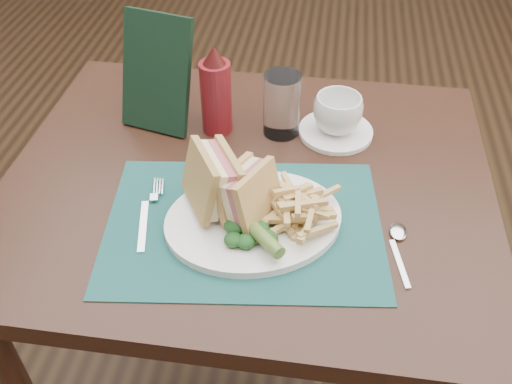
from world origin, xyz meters
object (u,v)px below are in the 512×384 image
table_main (249,301)px  saucer (336,132)px  sandwich_half_a (200,183)px  drinking_glass (282,105)px  ketchup_bottle (216,90)px  plate (253,220)px  check_presenter (156,73)px  placemat (244,225)px  sandwich_half_b (238,188)px  coffee_cup (338,114)px

table_main → saucer: size_ratio=6.00×
sandwich_half_a → drinking_glass: 0.28m
table_main → sandwich_half_a: size_ratio=7.90×
drinking_glass → ketchup_bottle: 0.13m
plate → check_presenter: bearing=108.9°
saucer → drinking_glass: bearing=-175.2°
saucer → check_presenter: check_presenter is taller
drinking_glass → sandwich_half_a: bearing=-111.9°
placemat → saucer: 0.32m
table_main → check_presenter: (-0.20, 0.15, 0.49)m
drinking_glass → ketchup_bottle: bearing=-176.4°
table_main → saucer: saucer is taller
table_main → drinking_glass: bearing=73.1°
plate → saucer: plate is taller
table_main → ketchup_bottle: bearing=120.5°
sandwich_half_b → ketchup_bottle: ketchup_bottle is taller
saucer → drinking_glass: drinking_glass is taller
placemat → sandwich_half_a: (-0.07, 0.01, 0.07)m
sandwich_half_b → coffee_cup: size_ratio=1.03×
check_presenter → sandwich_half_b: bearing=-38.6°
sandwich_half_b → drinking_glass: 0.26m
placemat → sandwich_half_b: size_ratio=4.63×
check_presenter → placemat: bearing=-38.7°
sandwich_half_a → plate: bearing=-36.2°
plate → sandwich_half_a: bearing=152.9°
check_presenter → ketchup_bottle: bearing=8.7°
placemat → sandwich_half_a: bearing=169.6°
placemat → sandwich_half_b: sandwich_half_b is taller
drinking_glass → check_presenter: check_presenter is taller
plate → sandwich_half_b: sandwich_half_b is taller
coffee_cup → check_presenter: 0.37m
coffee_cup → sandwich_half_a: bearing=-128.5°
table_main → sandwich_half_b: sandwich_half_b is taller
saucer → ketchup_bottle: ketchup_bottle is taller
placemat → check_presenter: (-0.22, 0.28, 0.11)m
table_main → placemat: size_ratio=1.94×
saucer → ketchup_bottle: size_ratio=0.81×
saucer → check_presenter: bearing=-178.8°
coffee_cup → drinking_glass: 0.11m
drinking_glass → plate: bearing=-93.4°
sandwich_half_b → coffee_cup: sandwich_half_b is taller
table_main → coffee_cup: (0.16, 0.16, 0.42)m
table_main → drinking_glass: size_ratio=6.92×
plate → saucer: bearing=44.3°
sandwich_half_b → check_presenter: check_presenter is taller
placemat → saucer: size_ratio=3.10×
table_main → coffee_cup: size_ratio=9.23×
plate → coffee_cup: coffee_cup is taller
sandwich_half_a → coffee_cup: 0.35m
sandwich_half_b → ketchup_bottle: bearing=135.4°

